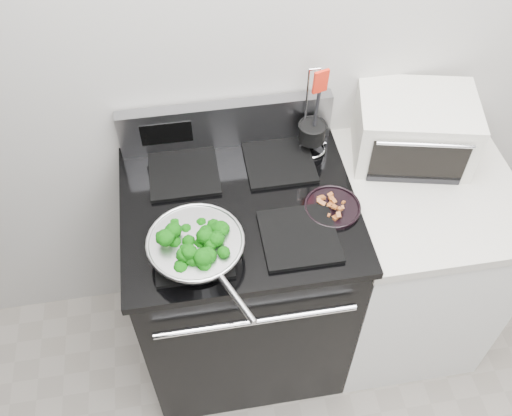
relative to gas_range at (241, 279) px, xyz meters
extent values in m
cube|color=#B8B4AE|center=(0.30, 0.34, 0.86)|extent=(4.00, 0.02, 2.70)
cube|color=black|center=(0.00, 0.00, -0.03)|extent=(0.76, 0.66, 0.92)
cube|color=black|center=(0.00, 0.00, 0.45)|extent=(0.79, 0.69, 0.03)
cube|color=#99999E|center=(0.00, 0.30, 0.55)|extent=(0.76, 0.05, 0.18)
cube|color=black|center=(-0.17, -0.17, 0.47)|extent=(0.24, 0.24, 0.01)
cube|color=black|center=(0.17, -0.17, 0.47)|extent=(0.24, 0.24, 0.01)
cube|color=black|center=(-0.17, 0.17, 0.47)|extent=(0.24, 0.24, 0.01)
cube|color=black|center=(0.17, 0.17, 0.47)|extent=(0.24, 0.24, 0.01)
cube|color=white|center=(0.68, 0.00, -0.05)|extent=(0.60, 0.66, 0.88)
cube|color=beige|center=(0.68, 0.00, 0.41)|extent=(0.62, 0.68, 0.04)
torus|color=silver|center=(-0.16, -0.19, 0.54)|extent=(0.30, 0.30, 0.01)
cylinder|color=silver|center=(-0.06, -0.40, 0.53)|extent=(0.09, 0.17, 0.02)
cylinder|color=black|center=(0.30, -0.07, 0.47)|extent=(0.19, 0.19, 0.01)
cylinder|color=black|center=(0.30, 0.22, 0.54)|extent=(0.10, 0.10, 0.07)
cylinder|color=black|center=(0.30, 0.22, 0.62)|extent=(0.01, 0.01, 0.21)
cube|color=red|center=(0.30, 0.22, 0.77)|extent=(0.05, 0.02, 0.09)
cube|color=white|center=(0.66, 0.17, 0.55)|extent=(0.46, 0.39, 0.23)
cube|color=black|center=(0.66, 0.02, 0.54)|extent=(0.32, 0.08, 0.16)
camera|label=1|loc=(-0.14, -1.24, 1.91)|focal=40.00mm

